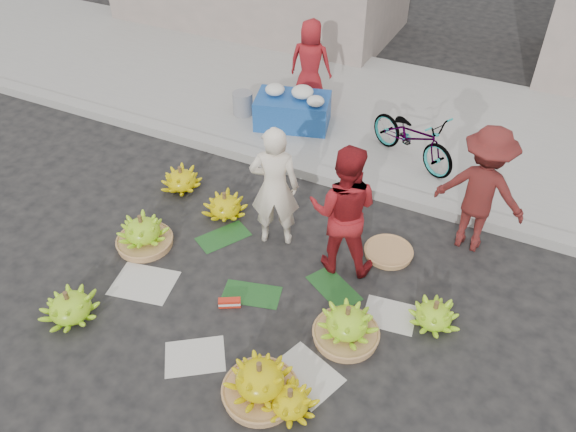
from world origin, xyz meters
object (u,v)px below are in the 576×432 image
at_px(banana_bunch_4, 347,325).
at_px(vendor_cream, 275,187).
at_px(flower_table, 293,109).
at_px(banana_bunch_0, 143,233).
at_px(bicycle, 413,136).

relative_size(banana_bunch_4, vendor_cream, 0.42).
height_order(vendor_cream, flower_table, vendor_cream).
bearing_deg(banana_bunch_4, vendor_cream, 142.34).
bearing_deg(banana_bunch_0, flower_table, 82.23).
bearing_deg(banana_bunch_0, bicycle, 52.08).
distance_m(banana_bunch_4, bicycle, 3.39).
height_order(banana_bunch_0, flower_table, flower_table).
bearing_deg(vendor_cream, bicycle, -135.94).
xyz_separation_m(banana_bunch_0, flower_table, (0.45, 3.29, 0.19)).
relative_size(vendor_cream, flower_table, 1.23).
distance_m(banana_bunch_4, vendor_cream, 1.83).
height_order(banana_bunch_4, bicycle, bicycle).
distance_m(banana_bunch_4, flower_table, 4.23).
xyz_separation_m(banana_bunch_4, bicycle, (-0.34, 3.36, 0.32)).
bearing_deg(banana_bunch_4, banana_bunch_0, 175.11).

